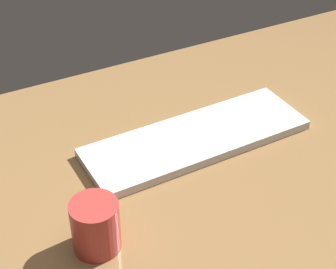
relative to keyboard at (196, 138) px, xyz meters
The scene contains 3 objects.
desk 10.01cm from the keyboard, 120.02° to the right, with size 140.00×84.00×2.00cm, color olive.
keyboard is the anchor object (origin of this frame).
coffee_mug 30.28cm from the keyboard, 149.45° to the right, with size 7.26×7.26×8.43cm, color #B23833.
Camera 1 is at (-38.04, -62.19, 65.68)cm, focal length 59.45 mm.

